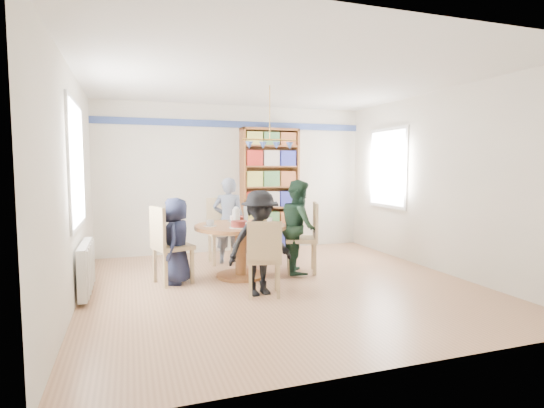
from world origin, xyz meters
name	(u,v)px	position (x,y,z in m)	size (l,w,h in m)	color
ground	(282,285)	(0.00, 0.00, 0.00)	(5.00, 5.00, 0.00)	tan
room_shell	(245,162)	(-0.26, 0.87, 1.65)	(5.00, 5.00, 5.00)	white
radiator	(86,268)	(-2.42, 0.30, 0.35)	(0.12, 1.00, 0.60)	silver
dining_table	(241,238)	(-0.41, 0.58, 0.56)	(1.30, 1.30, 0.75)	brown
chair_left	(167,242)	(-1.44, 0.53, 0.58)	(0.58, 0.58, 1.05)	tan
chair_right	(307,234)	(0.60, 0.53, 0.57)	(0.59, 0.59, 1.04)	tan
chair_far	(222,227)	(-0.46, 1.63, 0.58)	(0.47, 0.47, 1.06)	tan
chair_near	(264,255)	(-0.38, -0.42, 0.51)	(0.51, 0.51, 0.93)	tan
person_left	(176,241)	(-1.31, 0.53, 0.58)	(0.57, 0.37, 1.16)	#1A1E39
person_right	(299,226)	(0.47, 0.55, 0.69)	(0.67, 0.52, 1.38)	#183122
person_far	(229,220)	(-0.38, 1.49, 0.70)	(0.51, 0.34, 1.40)	gray
person_near	(260,243)	(-0.40, -0.31, 0.64)	(0.83, 0.48, 1.28)	black
bookshelf	(270,191)	(0.61, 2.34, 1.12)	(1.09, 0.33, 2.28)	brown
tableware	(239,220)	(-0.43, 0.60, 0.81)	(1.05, 1.05, 0.28)	white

